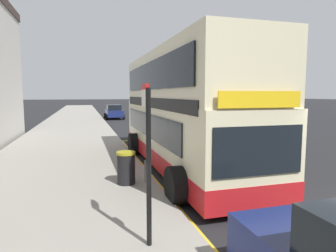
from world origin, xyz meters
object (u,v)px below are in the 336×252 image
(litter_bin, at_px, (126,168))
(double_decker_bus, at_px, (182,114))
(parked_car_navy_distant, at_px, (114,112))
(bus_stop_sign, at_px, (148,153))
(parked_car_navy_kerbside, at_px, (147,108))

(litter_bin, bearing_deg, double_decker_bus, 39.80)
(parked_car_navy_distant, relative_size, litter_bin, 4.29)
(bus_stop_sign, distance_m, parked_car_navy_distant, 29.06)
(double_decker_bus, relative_size, bus_stop_sign, 3.62)
(double_decker_bus, relative_size, litter_bin, 10.62)
(parked_car_navy_distant, bearing_deg, litter_bin, 85.04)
(bus_stop_sign, height_order, parked_car_navy_distant, bus_stop_sign)
(bus_stop_sign, height_order, parked_car_navy_kerbside, bus_stop_sign)
(parked_car_navy_kerbside, bearing_deg, double_decker_bus, -99.58)
(double_decker_bus, height_order, parked_car_navy_kerbside, double_decker_bus)
(double_decker_bus, distance_m, parked_car_navy_distant, 23.29)
(bus_stop_sign, bearing_deg, parked_car_navy_distant, 85.41)
(bus_stop_sign, relative_size, parked_car_navy_kerbside, 0.68)
(double_decker_bus, height_order, litter_bin, double_decker_bus)
(litter_bin, bearing_deg, bus_stop_sign, -91.86)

